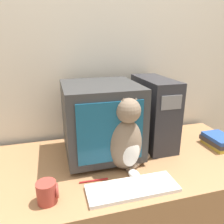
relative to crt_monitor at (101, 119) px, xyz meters
name	(u,v)px	position (x,y,z in m)	size (l,w,h in m)	color
wall_back	(98,61)	(0.06, 0.34, 0.30)	(7.00, 0.05, 2.50)	beige
desk	(116,211)	(0.06, -0.11, -0.59)	(1.74, 0.76, 0.73)	#9E7047
crt_monitor	(101,119)	(0.00, 0.00, 0.00)	(0.42, 0.44, 0.43)	#333333
computer_tower	(154,112)	(0.36, 0.05, 0.00)	(0.18, 0.41, 0.44)	#28282D
keyboard	(132,188)	(0.06, -0.38, -0.21)	(0.43, 0.15, 0.02)	silver
cat	(126,139)	(0.09, -0.20, -0.05)	(0.28, 0.25, 0.41)	#7A6651
book_stack	(218,141)	(0.76, -0.11, -0.19)	(0.14, 0.20, 0.07)	gold
pen	(94,181)	(-0.10, -0.26, -0.22)	(0.14, 0.01, 0.01)	maroon
mug	(47,192)	(-0.32, -0.35, -0.18)	(0.09, 0.09, 0.10)	#9E382D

